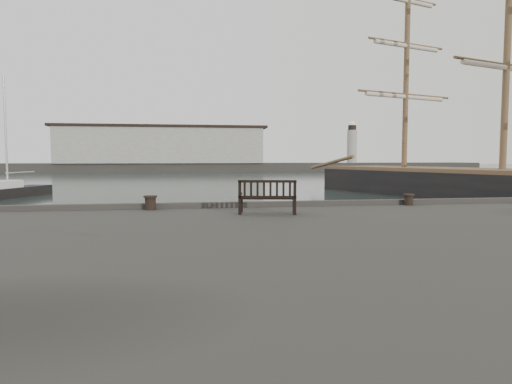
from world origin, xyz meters
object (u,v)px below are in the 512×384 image
bench (267,203)px  tall_ship_main (501,192)px  bollard_right (409,200)px  bollard_left (150,203)px  yacht_d (12,194)px

bench → tall_ship_main: bearing=51.1°
bollard_right → tall_ship_main: size_ratio=0.01×
bench → tall_ship_main: tall_ship_main is taller
bench → bollard_left: size_ratio=3.94×
bench → bollard_right: bench is taller
bollard_left → tall_ship_main: bearing=32.2°
bollard_left → bollard_right: bollard_left is taller
bollard_left → bollard_right: bearing=0.0°
bench → bollard_right: size_ratio=4.53×
bollard_right → yacht_d: size_ratio=0.04×
tall_ship_main → bench: bearing=-159.2°
bollard_left → tall_ship_main: tall_ship_main is taller
tall_ship_main → bollard_right: bearing=-153.6°
bench → bollard_right: bearing=28.9°
bollard_left → tall_ship_main: 29.06m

